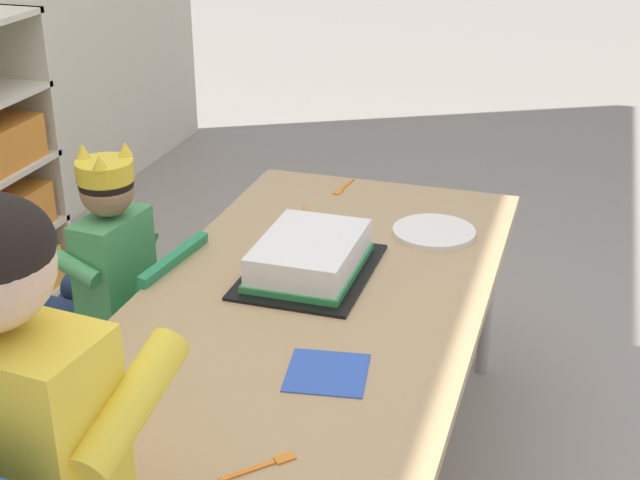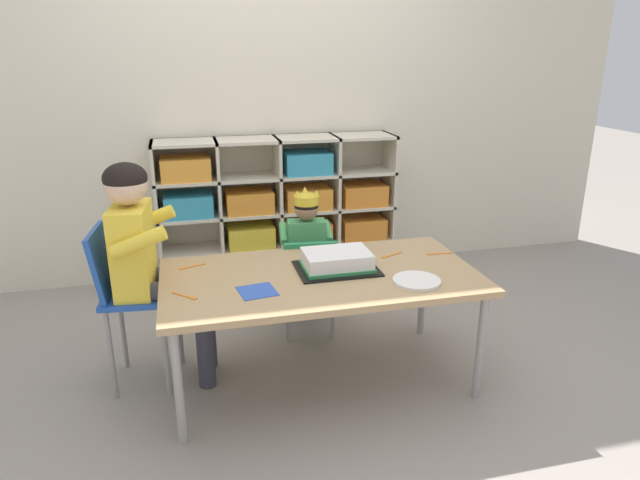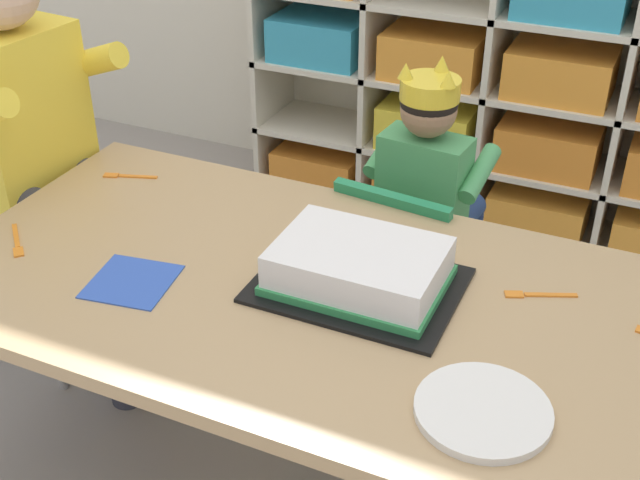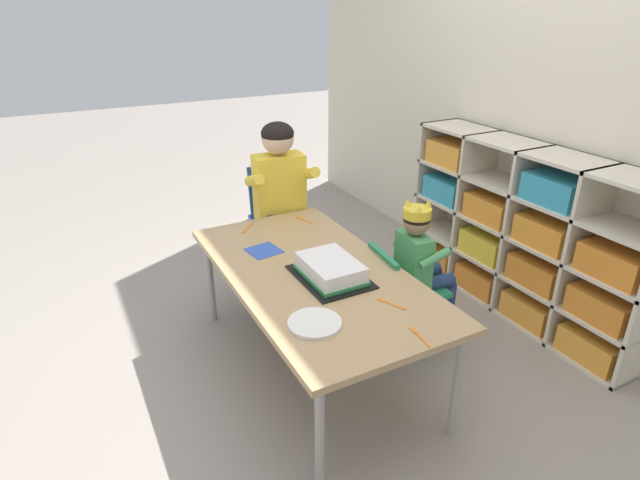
# 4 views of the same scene
# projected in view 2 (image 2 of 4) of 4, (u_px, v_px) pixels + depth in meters

# --- Properties ---
(ground) EXTENTS (16.00, 16.00, 0.00)m
(ground) POSITION_uv_depth(u_px,v_px,m) (321.00, 378.00, 2.83)
(ground) COLOR gray
(classroom_back_wall) EXTENTS (5.29, 0.10, 2.93)m
(classroom_back_wall) POSITION_uv_depth(u_px,v_px,m) (265.00, 64.00, 3.80)
(classroom_back_wall) COLOR beige
(classroom_back_wall) RESTS_ON ground
(storage_cubby_shelf) EXTENTS (1.63, 0.32, 1.00)m
(storage_cubby_shelf) POSITION_uv_depth(u_px,v_px,m) (280.00, 217.00, 3.94)
(storage_cubby_shelf) COLOR beige
(storage_cubby_shelf) RESTS_ON ground
(activity_table) EXTENTS (1.47, 0.77, 0.56)m
(activity_table) POSITION_uv_depth(u_px,v_px,m) (321.00, 281.00, 2.66)
(activity_table) COLOR tan
(activity_table) RESTS_ON ground
(classroom_chair_blue) EXTENTS (0.35, 0.38, 0.59)m
(classroom_chair_blue) POSITION_uv_depth(u_px,v_px,m) (308.00, 274.00, 3.17)
(classroom_chair_blue) COLOR #238451
(classroom_chair_blue) RESTS_ON ground
(child_with_crown) EXTENTS (0.31, 0.31, 0.84)m
(child_with_crown) POSITION_uv_depth(u_px,v_px,m) (306.00, 241.00, 3.21)
(child_with_crown) COLOR #4C9E5B
(child_with_crown) RESTS_ON ground
(classroom_chair_adult_side) EXTENTS (0.36, 0.37, 0.79)m
(classroom_chair_adult_side) POSITION_uv_depth(u_px,v_px,m) (125.00, 290.00, 2.65)
(classroom_chair_adult_side) COLOR #1E4CA8
(classroom_chair_adult_side) RESTS_ON ground
(adult_helper_seated) EXTENTS (0.45, 0.43, 1.10)m
(adult_helper_seated) POSITION_uv_depth(u_px,v_px,m) (148.00, 250.00, 2.60)
(adult_helper_seated) COLOR yellow
(adult_helper_seated) RESTS_ON ground
(birthday_cake_on_tray) EXTENTS (0.39, 0.29, 0.09)m
(birthday_cake_on_tray) POSITION_uv_depth(u_px,v_px,m) (337.00, 262.00, 2.69)
(birthday_cake_on_tray) COLOR black
(birthday_cake_on_tray) RESTS_ON activity_table
(paper_plate_stack) EXTENTS (0.22, 0.22, 0.01)m
(paper_plate_stack) POSITION_uv_depth(u_px,v_px,m) (417.00, 281.00, 2.55)
(paper_plate_stack) COLOR white
(paper_plate_stack) RESTS_ON activity_table
(paper_napkin_square) EXTENTS (0.18, 0.18, 0.00)m
(paper_napkin_square) POSITION_uv_depth(u_px,v_px,m) (257.00, 291.00, 2.45)
(paper_napkin_square) COLOR #3356B7
(paper_napkin_square) RESTS_ON activity_table
(fork_beside_plate_stack) EXTENTS (0.11, 0.11, 0.00)m
(fork_beside_plate_stack) POSITION_uv_depth(u_px,v_px,m) (186.00, 296.00, 2.40)
(fork_beside_plate_stack) COLOR orange
(fork_beside_plate_stack) RESTS_ON activity_table
(fork_near_child_seat) EXTENTS (0.13, 0.07, 0.00)m
(fork_near_child_seat) POSITION_uv_depth(u_px,v_px,m) (391.00, 255.00, 2.88)
(fork_near_child_seat) COLOR orange
(fork_near_child_seat) RESTS_ON activity_table
(fork_scattered_mid_table) EXTENTS (0.13, 0.06, 0.00)m
(fork_scattered_mid_table) POSITION_uv_depth(u_px,v_px,m) (191.00, 267.00, 2.73)
(fork_scattered_mid_table) COLOR orange
(fork_scattered_mid_table) RESTS_ON activity_table
(fork_near_cake_tray) EXTENTS (0.14, 0.03, 0.00)m
(fork_near_cake_tray) POSITION_uv_depth(u_px,v_px,m) (437.00, 254.00, 2.90)
(fork_near_cake_tray) COLOR orange
(fork_near_cake_tray) RESTS_ON activity_table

